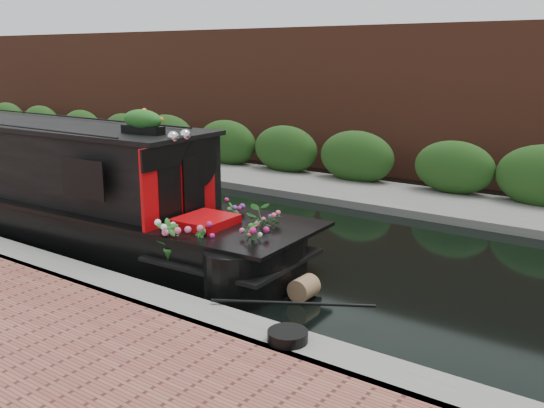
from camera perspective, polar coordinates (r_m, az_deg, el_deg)
The scene contains 8 objects.
ground at distance 11.24m, azimuth -3.94°, elevation -2.89°, with size 80.00×80.00×0.00m, color black.
near_bank_coping at distance 9.08m, azimuth -17.40°, elevation -7.67°, with size 40.00×0.60×0.50m, color slate.
far_bank_path at distance 14.61m, azimuth 6.58°, elevation 1.00°, with size 40.00×2.40×0.34m, color slate.
far_hedge at distance 15.38m, azimuth 8.22°, elevation 1.61°, with size 40.00×1.10×2.80m, color #1E4115.
far_brick_wall at distance 17.24m, azimuth 11.46°, elevation 2.80°, with size 40.00×1.00×8.00m, color brown.
narrowboat at distance 12.36m, azimuth -21.43°, elevation 1.45°, with size 11.28×2.52×2.62m.
rope_fender at distance 8.30m, azimuth 3.03°, elevation -7.91°, with size 0.32×0.32×0.36m, color #846245.
coiled_mooring_rope at distance 6.64m, azimuth 1.49°, elevation -12.32°, with size 0.44×0.44×0.12m, color black.
Camera 1 is at (6.87, -8.28, 3.25)m, focal length 40.00 mm.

